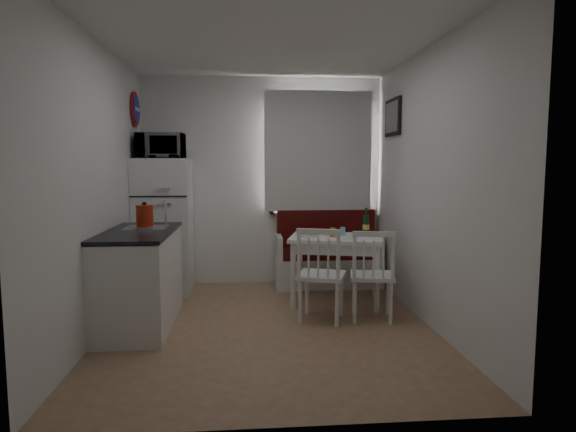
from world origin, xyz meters
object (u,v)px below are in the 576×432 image
(kitchen_counter, at_px, (140,277))
(wine_bottle, at_px, (366,221))
(chair_right, at_px, (375,266))
(dining_table, at_px, (336,244))
(microwave, at_px, (161,146))
(fridge, at_px, (164,226))
(kettle, at_px, (145,216))
(bench, at_px, (328,261))
(chair_left, at_px, (323,265))

(kitchen_counter, relative_size, wine_bottle, 4.45)
(chair_right, bearing_deg, dining_table, 122.37)
(wine_bottle, bearing_deg, microwave, 167.03)
(kitchen_counter, xyz_separation_m, dining_table, (1.97, 0.57, 0.20))
(fridge, bearing_deg, chair_right, -31.39)
(chair_right, xyz_separation_m, kettle, (-2.17, 0.15, 0.48))
(bench, height_order, chair_right, bench)
(kitchen_counter, bearing_deg, fridge, 89.10)
(microwave, bearing_deg, wine_bottle, -12.97)
(fridge, bearing_deg, kettle, -88.56)
(dining_table, bearing_deg, chair_left, -96.97)
(dining_table, bearing_deg, kitchen_counter, -150.32)
(chair_right, height_order, wine_bottle, wine_bottle)
(dining_table, xyz_separation_m, fridge, (-1.95, 0.68, 0.14))
(bench, distance_m, microwave, 2.45)
(kitchen_counter, bearing_deg, wine_bottle, 16.03)
(chair_right, height_order, fridge, fridge)
(kitchen_counter, height_order, chair_right, kitchen_counter)
(bench, distance_m, kettle, 2.46)
(dining_table, height_order, kettle, kettle)
(microwave, bearing_deg, chair_left, -37.32)
(fridge, bearing_deg, chair_left, -38.37)
(microwave, distance_m, wine_bottle, 2.50)
(chair_left, xyz_separation_m, fridge, (-1.70, 1.34, 0.22))
(kitchen_counter, height_order, wine_bottle, kitchen_counter)
(kettle, bearing_deg, chair_right, -3.92)
(wine_bottle, bearing_deg, bench, 114.07)
(bench, distance_m, wine_bottle, 0.95)
(kitchen_counter, bearing_deg, chair_right, -2.49)
(kitchen_counter, relative_size, microwave, 2.50)
(wine_bottle, bearing_deg, chair_left, -128.12)
(bench, relative_size, chair_left, 2.43)
(wine_bottle, bearing_deg, kettle, -164.87)
(microwave, relative_size, kettle, 2.08)
(chair_right, bearing_deg, fridge, 160.28)
(fridge, height_order, kettle, fridge)
(chair_right, distance_m, kettle, 2.22)
(microwave, bearing_deg, kitchen_counter, -90.94)
(bench, bearing_deg, fridge, -176.82)
(bench, relative_size, microwave, 2.48)
(fridge, bearing_deg, dining_table, -19.23)
(bench, relative_size, chair_right, 2.68)
(microwave, height_order, kettle, microwave)
(fridge, height_order, microwave, microwave)
(chair_left, distance_m, fridge, 2.18)
(fridge, bearing_deg, microwave, -90.00)
(kitchen_counter, bearing_deg, bench, 34.00)
(fridge, xyz_separation_m, wine_bottle, (2.30, -0.58, 0.10))
(kitchen_counter, relative_size, kettle, 5.21)
(chair_right, relative_size, wine_bottle, 1.65)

